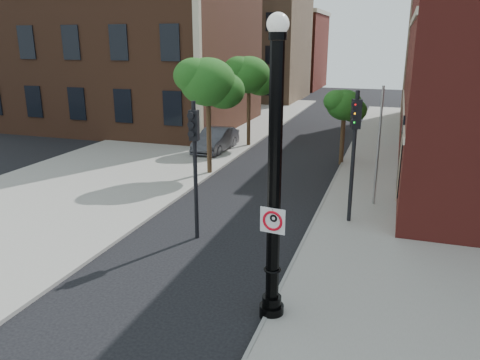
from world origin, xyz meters
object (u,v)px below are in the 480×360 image
(lamppost, at_px, (274,190))
(no_parking_sign, at_px, (273,220))
(parked_car, at_px, (216,140))
(traffic_signal_right, at_px, (354,136))
(traffic_signal_left, at_px, (194,148))

(lamppost, relative_size, no_parking_sign, 11.72)
(parked_car, bearing_deg, lamppost, -63.60)
(parked_car, height_order, traffic_signal_right, traffic_signal_right)
(parked_car, bearing_deg, traffic_signal_right, -45.70)
(parked_car, height_order, traffic_signal_left, traffic_signal_left)
(lamppost, xyz_separation_m, parked_car, (-7.92, 16.47, -2.60))
(no_parking_sign, bearing_deg, parked_car, 122.76)
(lamppost, xyz_separation_m, traffic_signal_left, (-3.73, 3.90, -0.11))
(parked_car, xyz_separation_m, traffic_signal_right, (9.09, -9.55, 2.62))
(no_parking_sign, relative_size, traffic_signal_left, 0.13)
(no_parking_sign, bearing_deg, traffic_signal_left, 139.85)
(parked_car, xyz_separation_m, traffic_signal_left, (4.19, -12.57, 2.48))
(lamppost, distance_m, traffic_signal_right, 7.02)
(no_parking_sign, bearing_deg, traffic_signal_right, 88.10)
(parked_car, bearing_deg, no_parking_sign, -63.77)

